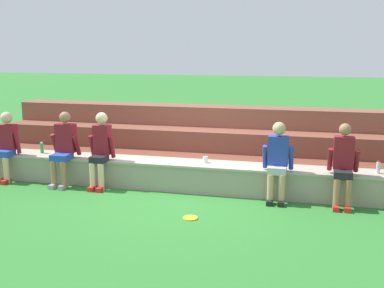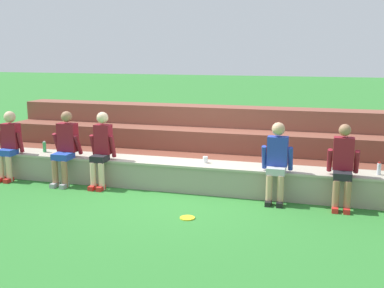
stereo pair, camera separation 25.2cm
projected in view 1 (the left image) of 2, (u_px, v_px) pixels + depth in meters
The scene contains 13 objects.
ground_plane at pixel (183, 194), 8.56m from camera, with size 80.00×80.00×0.00m, color #2D752D.
stone_seating_wall at pixel (187, 175), 8.79m from camera, with size 8.37×0.64×0.51m.
brick_bleachers at pixel (208, 145), 10.41m from camera, with size 9.33×1.96×1.30m.
person_far_left at pixel (6, 144), 9.28m from camera, with size 0.52×0.52×1.36m.
person_left_of_center at pixel (64, 146), 8.99m from camera, with size 0.55×0.60×1.40m.
person_center at pixel (101, 148), 8.81m from camera, with size 0.48×0.55×1.41m.
person_right_of_center at pixel (278, 159), 7.99m from camera, with size 0.52×0.51×1.36m.
person_far_right at pixel (343, 163), 7.74m from camera, with size 0.50×0.56×1.37m.
water_bottle_near_left at pixel (42, 148), 9.50m from camera, with size 0.07×0.07×0.22m.
water_bottle_center_gap at pixel (57, 149), 9.38m from camera, with size 0.06×0.06×0.21m.
water_bottle_near_right at pixel (378, 167), 7.93m from camera, with size 0.06×0.06×0.21m.
plastic_cup_middle at pixel (205, 160), 8.69m from camera, with size 0.09×0.09×0.12m, color white.
frisbee at pixel (190, 218), 7.29m from camera, with size 0.23×0.23×0.02m, color yellow.
Camera 1 is at (2.19, -7.92, 2.55)m, focal length 44.40 mm.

